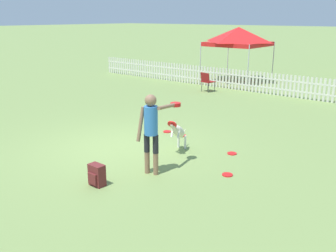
{
  "coord_description": "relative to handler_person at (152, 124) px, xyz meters",
  "views": [
    {
      "loc": [
        6.65,
        -6.08,
        3.19
      ],
      "look_at": [
        1.51,
        0.13,
        0.81
      ],
      "focal_mm": 40.0,
      "sensor_mm": 36.0,
      "label": 1
    }
  ],
  "objects": [
    {
      "name": "ground_plane",
      "position": [
        -1.75,
        0.66,
        -1.07
      ],
      "size": [
        240.0,
        240.0,
        0.0
      ],
      "primitive_type": "plane",
      "color": "olive"
    },
    {
      "name": "handler_person",
      "position": [
        0.0,
        0.0,
        0.0
      ],
      "size": [
        0.45,
        1.08,
        1.7
      ],
      "rotation": [
        0.0,
        0.0,
        0.28
      ],
      "color": "#8C664C",
      "rests_on": "ground_plane"
    },
    {
      "name": "leaping_dog",
      "position": [
        -0.4,
        1.37,
        -0.55
      ],
      "size": [
        0.45,
        0.97,
        0.88
      ],
      "rotation": [
        0.0,
        0.0,
        -2.86
      ],
      "color": "beige",
      "rests_on": "ground_plane"
    },
    {
      "name": "frisbee_near_handler",
      "position": [
        -1.62,
        2.43,
        -1.06
      ],
      "size": [
        0.22,
        0.22,
        0.02
      ],
      "color": "red",
      "rests_on": "ground_plane"
    },
    {
      "name": "frisbee_near_dog",
      "position": [
        1.28,
        0.9,
        -1.06
      ],
      "size": [
        0.22,
        0.22,
        0.02
      ],
      "color": "red",
      "rests_on": "ground_plane"
    },
    {
      "name": "frisbee_midfield",
      "position": [
        -1.07,
        2.41,
        -1.06
      ],
      "size": [
        0.22,
        0.22,
        0.02
      ],
      "color": "red",
      "rests_on": "ground_plane"
    },
    {
      "name": "frisbee_far_scatter",
      "position": [
        0.71,
        2.06,
        -1.06
      ],
      "size": [
        0.22,
        0.22,
        0.02
      ],
      "color": "red",
      "rests_on": "ground_plane"
    },
    {
      "name": "backpack_on_grass",
      "position": [
        -0.44,
        -1.14,
        -0.85
      ],
      "size": [
        0.32,
        0.23,
        0.43
      ],
      "color": "maroon",
      "rests_on": "ground_plane"
    },
    {
      "name": "picket_fence",
      "position": [
        -1.75,
        9.31,
        -0.61
      ],
      "size": [
        20.12,
        0.04,
        0.9
      ],
      "color": "silver",
      "rests_on": "ground_plane"
    },
    {
      "name": "folding_chair_blue_left",
      "position": [
        -4.08,
        8.09,
        -0.56
      ],
      "size": [
        0.55,
        0.56,
        0.84
      ],
      "rotation": [
        0.0,
        0.0,
        2.98
      ],
      "color": "#333338",
      "rests_on": "ground_plane"
    },
    {
      "name": "canopy_tent_main",
      "position": [
        -4.45,
        11.32,
        1.15
      ],
      "size": [
        2.68,
        2.68,
        2.67
      ],
      "color": "silver",
      "rests_on": "ground_plane"
    }
  ]
}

